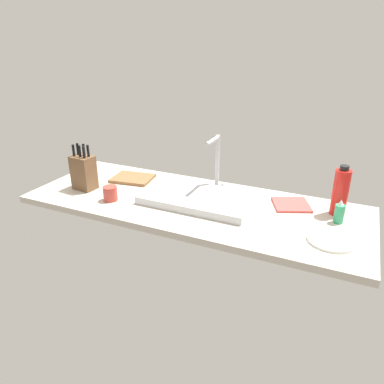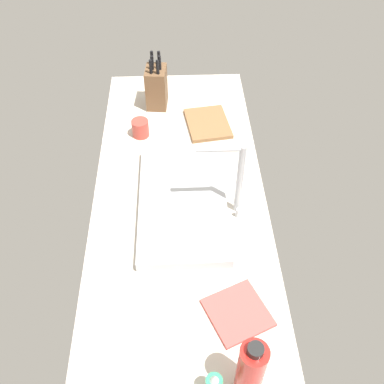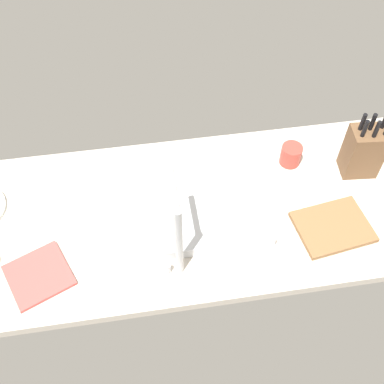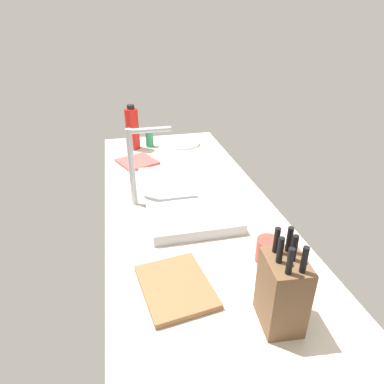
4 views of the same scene
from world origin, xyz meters
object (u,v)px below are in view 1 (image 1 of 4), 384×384
knife_block (84,172)px  coffee_mug (110,193)px  soap_bottle (339,213)px  cutting_board (133,178)px  water_bottle (340,192)px  sink_basin (198,198)px  faucet (216,159)px  dish_towel (291,205)px  dinner_plate (332,240)px

knife_block → coffee_mug: size_ratio=3.33×
soap_bottle → cutting_board: bearing=177.0°
coffee_mug → water_bottle: bearing=16.8°
coffee_mug → knife_block: bearing=162.6°
sink_basin → cutting_board: bearing=165.5°
faucet → water_bottle: 65.67cm
sink_basin → knife_block: bearing=-171.1°
sink_basin → cutting_board: sink_basin is taller
water_bottle → coffee_mug: size_ratio=3.21×
sink_basin → soap_bottle: (69.09, 6.49, 2.94)cm
faucet → water_bottle: faucet is taller
water_bottle → dish_towel: water_bottle is taller
water_bottle → dinner_plate: bearing=-89.3°
cutting_board → soap_bottle: size_ratio=2.00×
knife_block → coffee_mug: 24.77cm
sink_basin → dinner_plate: bearing=-10.6°
dish_towel → coffee_mug: size_ratio=2.29×
soap_bottle → faucet: bearing=169.9°
cutting_board → water_bottle: 117.80cm
cutting_board → dish_towel: size_ratio=1.32×
sink_basin → dinner_plate: size_ratio=2.79×
faucet → cutting_board: (-52.02, -5.58, -18.03)cm
knife_block → cutting_board: (16.84, 23.18, -9.21)cm
soap_bottle → coffee_mug: soap_bottle is taller
faucet → knife_block: size_ratio=1.22×
dish_towel → coffee_mug: coffee_mug is taller
faucet → dish_towel: (43.00, -2.46, -18.33)cm
dinner_plate → coffee_mug: coffee_mug is taller
faucet → dish_towel: 46.81cm
cutting_board → dish_towel: cutting_board is taller
dinner_plate → faucet: bearing=154.6°
water_bottle → sink_basin: bearing=-166.8°
faucet → coffee_mug: bearing=-142.0°
dinner_plate → sink_basin: bearing=169.4°
faucet → dinner_plate: faucet is taller
coffee_mug → soap_bottle: bearing=12.1°
sink_basin → dish_towel: sink_basin is taller
dinner_plate → knife_block: bearing=179.0°
coffee_mug → dish_towel: bearing=20.6°
coffee_mug → cutting_board: bearing=101.3°
sink_basin → dinner_plate: (68.20, -12.79, -1.45)cm
faucet → coffee_mug: (-45.98, -35.95, -15.03)cm
soap_bottle → dish_towel: size_ratio=0.66×
knife_block → dinner_plate: size_ratio=1.25×
dinner_plate → dish_towel: same height
knife_block → cutting_board: bearing=59.1°
faucet → dish_towel: bearing=-3.3°
cutting_board → dish_towel: bearing=1.9°
cutting_board → water_bottle: size_ratio=0.94×
faucet → soap_bottle: size_ratio=2.69×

